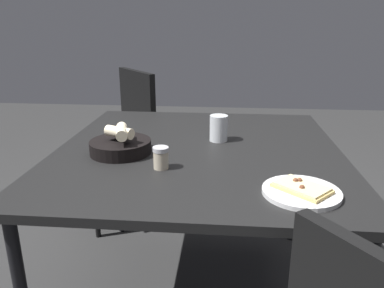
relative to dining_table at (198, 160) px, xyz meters
The scene contains 6 objects.
dining_table is the anchor object (origin of this frame).
pizza_plate 0.53m from the dining_table, 40.17° to the left, with size 0.23×0.23×0.04m.
bread_basket 0.32m from the dining_table, 72.05° to the right, with size 0.24×0.24×0.12m.
beer_glass 0.16m from the dining_table, 142.35° to the left, with size 0.08×0.08×0.11m.
pepper_shaker 0.27m from the dining_table, 26.02° to the right, with size 0.06×0.06×0.08m.
chair_near 0.96m from the dining_table, 145.30° to the right, with size 0.62×0.62×0.93m.
Camera 1 is at (1.44, 0.10, 1.23)m, focal length 35.06 mm.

